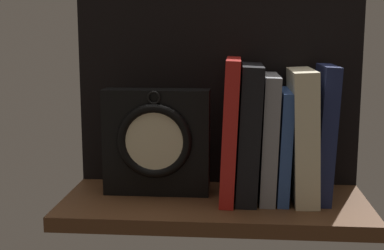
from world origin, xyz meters
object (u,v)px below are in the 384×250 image
object	(u,v)px
book_cream_twain	(302,135)
book_navy_bierce	(323,133)
book_red_requiem	(230,128)
book_gray_chess	(268,137)
book_black_skeptic	(249,132)
book_blue_modern	(283,144)
framed_clock	(156,142)

from	to	relation	value
book_cream_twain	book_navy_bierce	bearing A→B (deg)	0.00
book_red_requiem	book_gray_chess	world-z (taller)	book_red_requiem
book_black_skeptic	book_cream_twain	xyz separation A→B (cm)	(9.39, 0.00, -0.41)
book_gray_chess	book_cream_twain	distance (cm)	5.96
book_red_requiem	book_black_skeptic	xyz separation A→B (cm)	(3.33, 0.00, -0.52)
book_gray_chess	book_cream_twain	xyz separation A→B (cm)	(5.94, 0.00, 0.47)
book_navy_bierce	book_red_requiem	bearing A→B (deg)	-180.00
book_gray_chess	book_navy_bierce	size ratio (longest dim) A/B	0.93
book_blue_modern	book_navy_bierce	world-z (taller)	book_navy_bierce
book_gray_chess	book_cream_twain	world-z (taller)	book_cream_twain
book_blue_modern	book_cream_twain	bearing A→B (deg)	0.00
book_gray_chess	framed_clock	distance (cm)	20.17
book_gray_chess	book_navy_bierce	xyz separation A→B (cm)	(9.62, 0.00, 0.86)
book_black_skeptic	book_cream_twain	world-z (taller)	book_black_skeptic
book_black_skeptic	book_blue_modern	size ratio (longest dim) A/B	1.23
book_red_requiem	book_navy_bierce	size ratio (longest dim) A/B	1.05
book_cream_twain	framed_clock	xyz separation A→B (cm)	(-26.08, -0.01, -1.72)
book_black_skeptic	book_blue_modern	distance (cm)	6.45
book_black_skeptic	book_cream_twain	distance (cm)	9.40
book_blue_modern	book_navy_bierce	xyz separation A→B (cm)	(7.00, 0.00, 2.17)
book_blue_modern	book_black_skeptic	bearing A→B (deg)	180.00
book_red_requiem	book_navy_bierce	world-z (taller)	book_red_requiem
book_black_skeptic	book_navy_bierce	distance (cm)	13.07
book_red_requiem	book_blue_modern	bearing A→B (deg)	0.00
book_blue_modern	book_red_requiem	bearing A→B (deg)	180.00
book_blue_modern	framed_clock	size ratio (longest dim) A/B	1.00
book_cream_twain	framed_clock	size ratio (longest dim) A/B	1.19
book_red_requiem	book_gray_chess	distance (cm)	6.92
book_red_requiem	book_black_skeptic	bearing A→B (deg)	0.00
book_red_requiem	framed_clock	size ratio (longest dim) A/B	1.29
book_cream_twain	book_navy_bierce	size ratio (longest dim) A/B	0.97
book_black_skeptic	book_cream_twain	size ratio (longest dim) A/B	1.04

